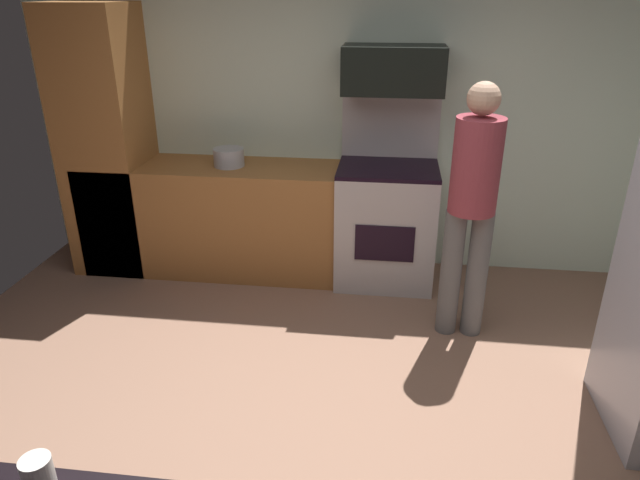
# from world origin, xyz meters

# --- Properties ---
(ground_plane) EXTENTS (5.20, 4.80, 0.02)m
(ground_plane) POSITION_xyz_m (0.00, 0.00, -0.01)
(ground_plane) COLOR #8D6651
(wall_back) EXTENTS (5.20, 0.12, 2.60)m
(wall_back) POSITION_xyz_m (0.00, 2.34, 1.30)
(wall_back) COLOR silver
(wall_back) RESTS_ON ground
(lower_cabinet_run) EXTENTS (2.40, 0.60, 0.90)m
(lower_cabinet_run) POSITION_xyz_m (-0.90, 1.98, 0.45)
(lower_cabinet_run) COLOR #A46834
(lower_cabinet_run) RESTS_ON ground
(cabinet_column) EXTENTS (0.60, 0.60, 2.10)m
(cabinet_column) POSITION_xyz_m (-1.90, 1.98, 1.05)
(cabinet_column) COLOR #A46834
(cabinet_column) RESTS_ON ground
(oven_range) EXTENTS (0.76, 0.65, 1.47)m
(oven_range) POSITION_xyz_m (0.35, 1.97, 0.51)
(oven_range) COLOR beige
(oven_range) RESTS_ON ground
(microwave) EXTENTS (0.74, 0.38, 0.34)m
(microwave) POSITION_xyz_m (0.35, 2.06, 1.65)
(microwave) COLOR black
(microwave) RESTS_ON oven_range
(person_cook) EXTENTS (0.31, 0.30, 1.70)m
(person_cook) POSITION_xyz_m (0.89, 1.22, 0.95)
(person_cook) COLOR slate
(person_cook) RESTS_ON ground
(mug_coffee) EXTENTS (0.09, 0.09, 0.11)m
(mug_coffee) POSITION_xyz_m (-0.57, -1.18, 0.95)
(mug_coffee) COLOR beige
(mug_coffee) RESTS_ON counter_island
(stock_pot) EXTENTS (0.24, 0.24, 0.14)m
(stock_pot) POSITION_xyz_m (-0.90, 1.98, 0.97)
(stock_pot) COLOR #B2B3BA
(stock_pot) RESTS_ON lower_cabinet_run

